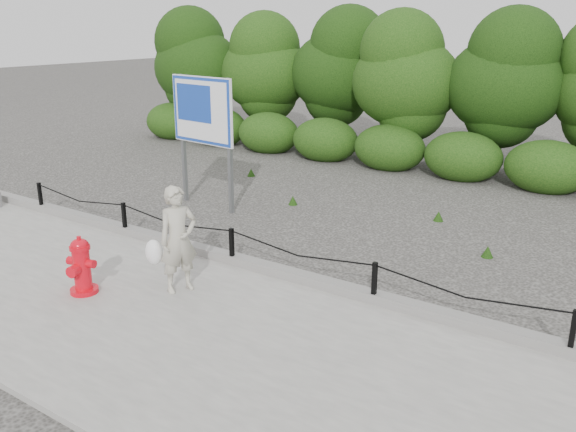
# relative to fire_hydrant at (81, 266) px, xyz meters

# --- Properties ---
(ground) EXTENTS (90.00, 90.00, 0.00)m
(ground) POSITION_rel_fire_hydrant_xyz_m (1.05, 2.03, -0.48)
(ground) COLOR #2D2B28
(ground) RESTS_ON ground
(sidewalk) EXTENTS (14.00, 4.00, 0.08)m
(sidewalk) POSITION_rel_fire_hydrant_xyz_m (1.05, 0.03, -0.44)
(sidewalk) COLOR gray
(sidewalk) RESTS_ON ground
(curb) EXTENTS (14.00, 0.22, 0.14)m
(curb) POSITION_rel_fire_hydrant_xyz_m (1.05, 2.08, -0.33)
(curb) COLOR slate
(curb) RESTS_ON sidewalk
(chain_barrier) EXTENTS (10.06, 0.06, 0.60)m
(chain_barrier) POSITION_rel_fire_hydrant_xyz_m (1.05, 2.03, -0.03)
(chain_barrier) COLOR black
(chain_barrier) RESTS_ON sidewalk
(treeline) EXTENTS (20.33, 3.46, 4.16)m
(treeline) POSITION_rel_fire_hydrant_xyz_m (1.17, 10.97, 1.95)
(treeline) COLOR black
(treeline) RESTS_ON ground
(fire_hydrant) EXTENTS (0.48, 0.50, 0.85)m
(fire_hydrant) POSITION_rel_fire_hydrant_xyz_m (0.00, 0.00, 0.00)
(fire_hydrant) COLOR red
(fire_hydrant) RESTS_ON sidewalk
(pedestrian) EXTENTS (0.77, 0.66, 1.54)m
(pedestrian) POSITION_rel_fire_hydrant_xyz_m (1.05, 0.85, 0.35)
(pedestrian) COLOR #B1AB98
(pedestrian) RESTS_ON sidewalk
(advertising_sign) EXTENTS (1.70, 0.30, 2.72)m
(advertising_sign) POSITION_rel_fire_hydrant_xyz_m (-1.59, 4.36, 1.44)
(advertising_sign) COLOR slate
(advertising_sign) RESTS_ON ground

